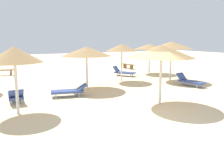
{
  "coord_description": "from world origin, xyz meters",
  "views": [
    {
      "loc": [
        -5.3,
        -7.29,
        3.04
      ],
      "look_at": [
        0.0,
        3.0,
        1.2
      ],
      "focal_mm": 35.77,
      "sensor_mm": 36.0,
      "label": 1
    }
  ],
  "objects_px": {
    "parasol_0": "(87,51)",
    "parasol_6": "(161,51)",
    "parasol_2": "(122,48)",
    "lounger_2": "(123,72)",
    "parasol_1": "(171,45)",
    "parasol_5": "(150,47)",
    "bench_1": "(4,71)",
    "lounger_0": "(70,91)",
    "lounger_4": "(15,95)",
    "lounger_1": "(189,81)",
    "bench_0": "(128,65)",
    "parasol_4": "(14,55)"
  },
  "relations": [
    {
      "from": "lounger_0",
      "to": "lounger_4",
      "type": "bearing_deg",
      "value": 173.72
    },
    {
      "from": "parasol_0",
      "to": "lounger_4",
      "type": "bearing_deg",
      "value": -164.94
    },
    {
      "from": "parasol_1",
      "to": "lounger_0",
      "type": "xyz_separation_m",
      "value": [
        -8.03,
        -1.19,
        -2.29
      ]
    },
    {
      "from": "lounger_0",
      "to": "parasol_1",
      "type": "bearing_deg",
      "value": 8.44
    },
    {
      "from": "parasol_5",
      "to": "lounger_0",
      "type": "distance_m",
      "value": 10.18
    },
    {
      "from": "parasol_2",
      "to": "lounger_2",
      "type": "height_order",
      "value": "parasol_2"
    },
    {
      "from": "parasol_0",
      "to": "bench_0",
      "type": "distance_m",
      "value": 10.13
    },
    {
      "from": "parasol_0",
      "to": "parasol_1",
      "type": "relative_size",
      "value": 0.98
    },
    {
      "from": "parasol_6",
      "to": "parasol_2",
      "type": "bearing_deg",
      "value": 77.64
    },
    {
      "from": "parasol_6",
      "to": "parasol_0",
      "type": "bearing_deg",
      "value": 111.3
    },
    {
      "from": "parasol_5",
      "to": "bench_1",
      "type": "relative_size",
      "value": 1.75
    },
    {
      "from": "lounger_2",
      "to": "bench_1",
      "type": "relative_size",
      "value": 1.21
    },
    {
      "from": "parasol_6",
      "to": "lounger_0",
      "type": "relative_size",
      "value": 1.49
    },
    {
      "from": "parasol_2",
      "to": "parasol_6",
      "type": "distance_m",
      "value": 6.09
    },
    {
      "from": "bench_0",
      "to": "lounger_0",
      "type": "bearing_deg",
      "value": -136.36
    },
    {
      "from": "lounger_2",
      "to": "bench_1",
      "type": "height_order",
      "value": "lounger_2"
    },
    {
      "from": "bench_0",
      "to": "parasol_6",
      "type": "bearing_deg",
      "value": -114.63
    },
    {
      "from": "parasol_6",
      "to": "lounger_4",
      "type": "height_order",
      "value": "parasol_6"
    },
    {
      "from": "bench_0",
      "to": "bench_1",
      "type": "height_order",
      "value": "same"
    },
    {
      "from": "parasol_1",
      "to": "lounger_2",
      "type": "height_order",
      "value": "parasol_1"
    },
    {
      "from": "parasol_0",
      "to": "bench_0",
      "type": "xyz_separation_m",
      "value": [
        7.18,
        6.88,
        -1.96
      ]
    },
    {
      "from": "parasol_2",
      "to": "parasol_4",
      "type": "xyz_separation_m",
      "value": [
        -7.41,
        -4.39,
        -0.0
      ]
    },
    {
      "from": "parasol_6",
      "to": "lounger_2",
      "type": "bearing_deg",
      "value": 71.92
    },
    {
      "from": "parasol_0",
      "to": "parasol_6",
      "type": "height_order",
      "value": "parasol_6"
    },
    {
      "from": "parasol_6",
      "to": "bench_0",
      "type": "distance_m",
      "value": 12.96
    },
    {
      "from": "lounger_4",
      "to": "bench_0",
      "type": "relative_size",
      "value": 1.22
    },
    {
      "from": "parasol_6",
      "to": "lounger_0",
      "type": "distance_m",
      "value": 5.21
    },
    {
      "from": "parasol_1",
      "to": "lounger_0",
      "type": "bearing_deg",
      "value": -171.56
    },
    {
      "from": "parasol_1",
      "to": "lounger_0",
      "type": "distance_m",
      "value": 8.43
    },
    {
      "from": "parasol_5",
      "to": "bench_1",
      "type": "xyz_separation_m",
      "value": [
        -11.68,
        4.68,
        -2.04
      ]
    },
    {
      "from": "parasol_5",
      "to": "bench_0",
      "type": "distance_m",
      "value": 4.07
    },
    {
      "from": "lounger_1",
      "to": "parasol_5",
      "type": "bearing_deg",
      "value": 80.56
    },
    {
      "from": "lounger_1",
      "to": "bench_0",
      "type": "bearing_deg",
      "value": 84.41
    },
    {
      "from": "parasol_0",
      "to": "parasol_2",
      "type": "distance_m",
      "value": 3.38
    },
    {
      "from": "lounger_0",
      "to": "bench_0",
      "type": "height_order",
      "value": "lounger_0"
    },
    {
      "from": "parasol_0",
      "to": "parasol_4",
      "type": "height_order",
      "value": "parasol_4"
    },
    {
      "from": "parasol_2",
      "to": "lounger_1",
      "type": "height_order",
      "value": "parasol_2"
    },
    {
      "from": "lounger_0",
      "to": "bench_0",
      "type": "relative_size",
      "value": 1.3
    },
    {
      "from": "parasol_2",
      "to": "lounger_2",
      "type": "xyz_separation_m",
      "value": [
        1.26,
        1.92,
        -2.1
      ]
    },
    {
      "from": "parasol_0",
      "to": "parasol_4",
      "type": "relative_size",
      "value": 1.1
    },
    {
      "from": "parasol_5",
      "to": "bench_1",
      "type": "height_order",
      "value": "parasol_5"
    },
    {
      "from": "parasol_6",
      "to": "bench_1",
      "type": "distance_m",
      "value": 14.4
    },
    {
      "from": "parasol_5",
      "to": "lounger_0",
      "type": "relative_size",
      "value": 1.35
    },
    {
      "from": "parasol_0",
      "to": "parasol_2",
      "type": "height_order",
      "value": "parasol_2"
    },
    {
      "from": "parasol_0",
      "to": "parasol_2",
      "type": "bearing_deg",
      "value": 20.85
    },
    {
      "from": "parasol_6",
      "to": "bench_1",
      "type": "bearing_deg",
      "value": 116.28
    },
    {
      "from": "lounger_2",
      "to": "parasol_0",
      "type": "bearing_deg",
      "value": -144.8
    },
    {
      "from": "parasol_5",
      "to": "parasol_6",
      "type": "relative_size",
      "value": 0.91
    },
    {
      "from": "parasol_6",
      "to": "lounger_1",
      "type": "distance_m",
      "value": 5.49
    },
    {
      "from": "parasol_5",
      "to": "bench_0",
      "type": "relative_size",
      "value": 1.76
    }
  ]
}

